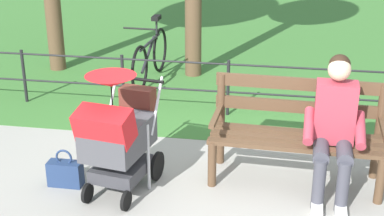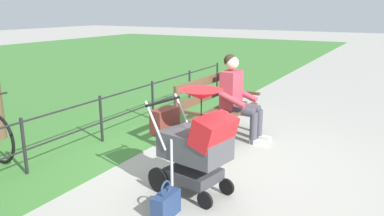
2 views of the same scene
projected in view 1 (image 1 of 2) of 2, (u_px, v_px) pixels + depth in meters
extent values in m
plane|color=#9E9B93|center=(209.00, 176.00, 5.42)|extent=(60.00, 60.00, 0.00)
cube|color=#3D7533|center=(261.00, 2.00, 13.47)|extent=(40.00, 16.00, 0.01)
cube|color=brown|center=(297.00, 132.00, 5.29)|extent=(1.60, 0.16, 0.04)
cube|color=brown|center=(296.00, 140.00, 5.13)|extent=(1.60, 0.16, 0.04)
cube|color=brown|center=(296.00, 148.00, 4.97)|extent=(1.60, 0.16, 0.04)
cube|color=brown|center=(299.00, 107.00, 5.30)|extent=(1.60, 0.09, 0.12)
cube|color=brown|center=(301.00, 84.00, 5.22)|extent=(1.60, 0.09, 0.12)
cylinder|color=brown|center=(380.00, 180.00, 4.89)|extent=(0.08, 0.08, 0.45)
cylinder|color=brown|center=(379.00, 132.00, 5.23)|extent=(0.08, 0.08, 0.95)
cube|color=brown|center=(384.00, 129.00, 4.92)|extent=(0.07, 0.56, 0.04)
cylinder|color=brown|center=(212.00, 164.00, 5.17)|extent=(0.08, 0.08, 0.45)
cylinder|color=brown|center=(221.00, 119.00, 5.52)|extent=(0.08, 0.08, 0.95)
cube|color=brown|center=(216.00, 116.00, 5.21)|extent=(0.07, 0.56, 0.04)
cylinder|color=#42424C|center=(344.00, 152.00, 4.85)|extent=(0.15, 0.40, 0.14)
cylinder|color=#42424C|center=(321.00, 150.00, 4.89)|extent=(0.15, 0.40, 0.14)
cylinder|color=#42424C|center=(343.00, 187.00, 4.76)|extent=(0.11, 0.11, 0.47)
cylinder|color=#42424C|center=(319.00, 185.00, 4.80)|extent=(0.11, 0.11, 0.47)
cube|color=silver|center=(341.00, 212.00, 4.76)|extent=(0.11, 0.22, 0.07)
cube|color=silver|center=(317.00, 210.00, 4.80)|extent=(0.11, 0.22, 0.07)
cube|color=#B23847|center=(335.00, 112.00, 4.97)|extent=(0.37, 0.23, 0.56)
cylinder|color=#B23847|center=(360.00, 130.00, 4.85)|extent=(0.11, 0.43, 0.23)
cylinder|color=#B23847|center=(309.00, 126.00, 4.94)|extent=(0.11, 0.43, 0.23)
sphere|color=beige|center=(339.00, 69.00, 4.82)|extent=(0.20, 0.20, 0.20)
sphere|color=black|center=(340.00, 65.00, 4.83)|extent=(0.19, 0.19, 0.19)
cylinder|color=black|center=(157.00, 166.00, 5.32)|extent=(0.08, 0.28, 0.28)
cylinder|color=black|center=(114.00, 158.00, 5.46)|extent=(0.08, 0.28, 0.28)
cylinder|color=black|center=(126.00, 201.00, 4.83)|extent=(0.06, 0.18, 0.18)
cylinder|color=black|center=(87.00, 193.00, 4.94)|extent=(0.06, 0.18, 0.18)
cube|color=#38383D|center=(121.00, 169.00, 5.10)|extent=(0.50, 0.58, 0.12)
cylinder|color=silver|center=(148.00, 158.00, 5.07)|extent=(0.03, 0.03, 0.65)
cylinder|color=silver|center=(103.00, 150.00, 5.22)|extent=(0.03, 0.03, 0.65)
cube|color=#47474C|center=(118.00, 137.00, 4.96)|extent=(0.57, 0.75, 0.28)
cube|color=red|center=(104.00, 126.00, 4.67)|extent=(0.53, 0.38, 0.33)
cylinder|color=black|center=(138.00, 79.00, 5.19)|extent=(0.52, 0.12, 0.03)
cylinder|color=silver|center=(157.00, 106.00, 5.11)|extent=(0.08, 0.30, 0.49)
cylinder|color=silver|center=(112.00, 100.00, 5.25)|extent=(0.08, 0.30, 0.49)
cone|color=red|center=(111.00, 81.00, 4.68)|extent=(0.51, 0.51, 0.10)
cylinder|color=black|center=(112.00, 101.00, 4.75)|extent=(0.01, 0.01, 0.30)
cube|color=brown|center=(138.00, 102.00, 5.26)|extent=(0.34, 0.21, 0.28)
cube|color=navy|center=(65.00, 174.00, 5.22)|extent=(0.32, 0.14, 0.24)
torus|color=navy|center=(64.00, 157.00, 5.15)|extent=(0.16, 0.02, 0.16)
cylinder|color=black|center=(340.00, 95.00, 6.53)|extent=(0.04, 0.04, 0.70)
cylinder|color=black|center=(228.00, 88.00, 6.73)|extent=(0.04, 0.04, 0.70)
cylinder|color=black|center=(123.00, 82.00, 6.94)|extent=(0.04, 0.04, 0.70)
cylinder|color=black|center=(24.00, 76.00, 7.15)|extent=(0.04, 0.04, 0.70)
cylinder|color=black|center=(229.00, 64.00, 6.62)|extent=(7.89, 0.02, 0.02)
cylinder|color=black|center=(228.00, 92.00, 6.75)|extent=(7.89, 0.02, 0.02)
torus|color=black|center=(140.00, 70.00, 7.47)|extent=(0.07, 0.66, 0.66)
torus|color=black|center=(160.00, 50.00, 8.37)|extent=(0.07, 0.66, 0.66)
cylinder|color=#232328|center=(150.00, 42.00, 7.83)|extent=(0.08, 0.90, 0.04)
cylinder|color=#232328|center=(148.00, 54.00, 7.79)|extent=(0.07, 0.63, 0.38)
cylinder|color=#232328|center=(157.00, 29.00, 8.11)|extent=(0.03, 0.03, 0.30)
cube|color=black|center=(156.00, 18.00, 8.04)|extent=(0.11, 0.20, 0.06)
cylinder|color=black|center=(139.00, 29.00, 7.31)|extent=(0.44, 0.05, 0.02)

